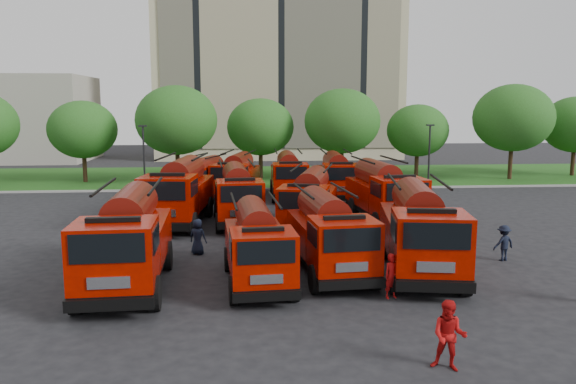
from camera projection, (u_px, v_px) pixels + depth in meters
name	position (u px, v px, depth m)	size (l,w,h in m)	color
ground	(298.00, 246.00, 26.47)	(140.00, 140.00, 0.00)	black
lawn	(271.00, 176.00, 52.07)	(70.00, 16.00, 0.12)	#204913
curb	(276.00, 189.00, 44.09)	(70.00, 0.30, 0.14)	gray
apartment_building	(278.00, 59.00, 71.93)	(30.00, 14.18, 25.00)	beige
side_building	(12.00, 119.00, 66.71)	(18.00, 12.00, 10.00)	gray
tree_1	(83.00, 130.00, 47.18)	(5.71, 5.71, 6.98)	#382314
tree_2	(176.00, 120.00, 46.21)	(6.72, 6.72, 8.22)	#382314
tree_3	(260.00, 127.00, 49.32)	(5.88, 5.88, 7.19)	#382314
tree_4	(342.00, 121.00, 48.30)	(6.55, 6.55, 8.01)	#382314
tree_5	(418.00, 131.00, 49.97)	(5.46, 5.46, 6.68)	#382314
tree_6	(513.00, 118.00, 48.94)	(6.89, 6.89, 8.42)	#382314
tree_7	(576.00, 125.00, 51.56)	(6.05, 6.05, 7.39)	#382314
lamp_post_0	(144.00, 155.00, 42.19)	(0.60, 0.25, 5.11)	black
lamp_post_1	(429.00, 153.00, 43.91)	(0.60, 0.25, 5.11)	black
fire_truck_0	(127.00, 239.00, 20.44)	(3.08, 7.72, 3.46)	black
fire_truck_1	(257.00, 245.00, 20.88)	(2.68, 6.47, 2.88)	black
fire_truck_2	(329.00, 234.00, 22.17)	(2.94, 6.93, 3.07)	black
fire_truck_3	(420.00, 230.00, 22.11)	(3.75, 7.82, 3.41)	black
fire_truck_4	(179.00, 192.00, 31.23)	(3.54, 8.12, 3.59)	black
fire_truck_5	(238.00, 194.00, 31.55)	(2.98, 7.20, 3.21)	black
fire_truck_6	(309.00, 201.00, 29.66)	(4.00, 7.28, 3.15)	black
fire_truck_7	(384.00, 193.00, 31.61)	(3.21, 7.63, 3.39)	black
fire_truck_8	(200.00, 179.00, 39.06)	(4.15, 6.83, 2.95)	black
fire_truck_9	(236.00, 176.00, 40.34)	(3.65, 7.14, 3.10)	black
fire_truck_10	(289.00, 175.00, 40.44)	(2.69, 7.00, 3.16)	black
fire_truck_11	(337.00, 176.00, 39.88)	(2.82, 7.10, 3.18)	black
firefighter_0	(391.00, 298.00, 19.36)	(0.57, 0.42, 1.57)	#AD0D0D
firefighter_1	(448.00, 370.00, 14.11)	(0.88, 0.48, 1.80)	#AD0D0D
firefighter_3	(503.00, 260.00, 24.03)	(1.00, 0.51, 1.54)	black
firefighter_4	(198.00, 254.00, 25.05)	(0.78, 0.51, 1.60)	black
firefighter_5	(420.00, 240.00, 27.67)	(1.73, 0.75, 1.87)	#AD0D0D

